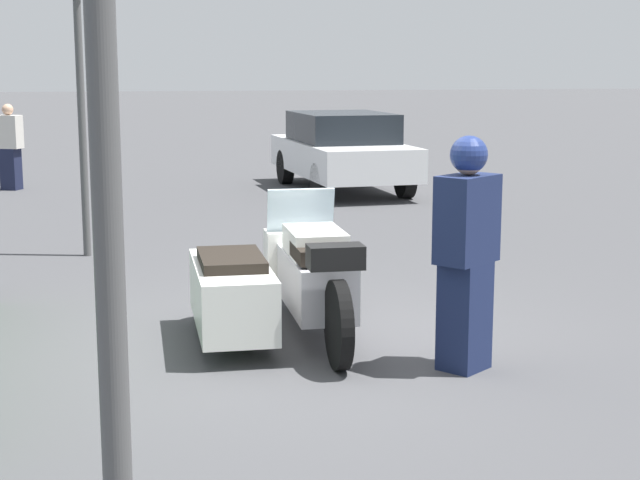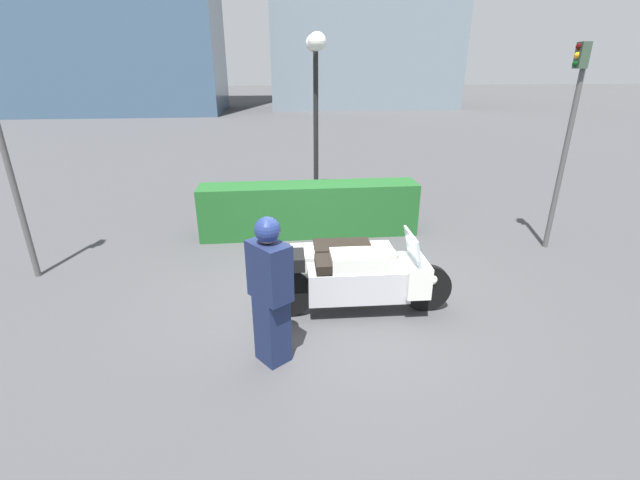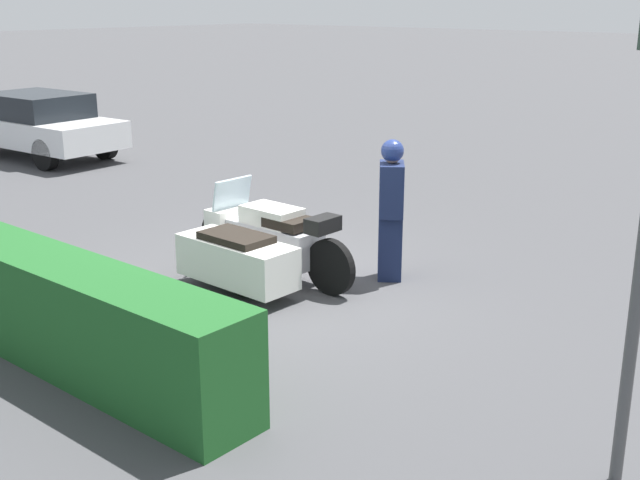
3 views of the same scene
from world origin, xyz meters
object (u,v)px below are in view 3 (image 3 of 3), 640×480
object	(u,v)px
officer_rider	(391,207)
hedge_bush_curbside	(75,317)
police_motorcycle	(249,246)
parked_car_background	(38,124)

from	to	relation	value
officer_rider	hedge_bush_curbside	xyz separation A→B (m)	(0.75, 4.01, -0.41)
police_motorcycle	hedge_bush_curbside	world-z (taller)	police_motorcycle
police_motorcycle	hedge_bush_curbside	bearing A→B (deg)	100.75
police_motorcycle	officer_rider	size ratio (longest dim) A/B	1.49
parked_car_background	hedge_bush_curbside	bearing A→B (deg)	147.20
officer_rider	hedge_bush_curbside	bearing A→B (deg)	42.91
hedge_bush_curbside	parked_car_background	size ratio (longest dim) A/B	1.02
police_motorcycle	parked_car_background	size ratio (longest dim) A/B	0.62
hedge_bush_curbside	officer_rider	bearing A→B (deg)	-100.64
police_motorcycle	hedge_bush_curbside	size ratio (longest dim) A/B	0.61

